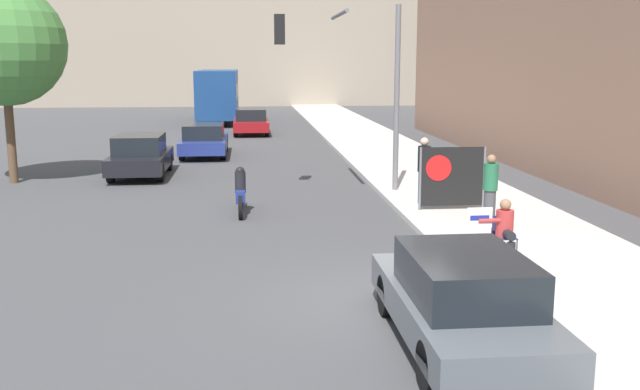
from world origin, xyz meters
TOP-DOWN VIEW (x-y plane):
  - ground_plane at (0.00, 0.00)m, footprint 160.00×160.00m
  - sidewalk_curb at (3.75, 15.00)m, footprint 4.20×90.00m
  - seated_protester at (2.68, 1.86)m, footprint 0.98×0.77m
  - jogger_on_sidewalk at (3.46, 4.98)m, footprint 0.34×0.34m
  - pedestrian_behind at (2.49, 7.54)m, footprint 0.34×0.34m
  - protest_banner at (3.01, 6.65)m, footprint 1.75×0.06m
  - traffic_light_pole at (0.82, 9.70)m, footprint 3.66×3.43m
  - parked_car_curbside at (0.68, -1.98)m, footprint 1.74×4.31m
  - car_on_road_nearest at (-5.92, 13.84)m, footprint 1.83×4.15m
  - car_on_road_midblock at (-4.06, 19.18)m, footprint 1.87×4.59m
  - car_on_road_distant at (-2.05, 28.32)m, footprint 1.88×4.60m
  - city_bus_on_road at (-4.12, 36.84)m, footprint 2.49×10.21m
  - motorcycle_on_road at (-2.43, 7.37)m, footprint 0.28×2.17m
  - street_tree_near_curb at (-9.89, 12.91)m, footprint 3.91×3.91m

SIDE VIEW (x-z plane):
  - ground_plane at x=0.00m, z-range 0.00..0.00m
  - sidewalk_curb at x=3.75m, z-range 0.00..0.13m
  - motorcycle_on_road at x=-2.43m, z-range -0.08..1.15m
  - car_on_road_midblock at x=-4.06m, z-range 0.01..1.37m
  - parked_car_curbside at x=0.68m, z-range 0.00..1.38m
  - car_on_road_distant at x=-2.05m, z-range 0.00..1.41m
  - car_on_road_nearest at x=-5.92m, z-range 0.00..1.45m
  - seated_protester at x=2.68m, z-range 0.17..1.35m
  - jogger_on_sidewalk at x=3.46m, z-range 0.14..1.79m
  - protest_banner at x=3.01m, z-range 0.18..1.81m
  - pedestrian_behind at x=2.49m, z-range 0.15..1.94m
  - city_bus_on_road at x=-4.12m, z-range 0.25..3.63m
  - traffic_light_pole at x=0.82m, z-range 1.13..6.54m
  - street_tree_near_curb at x=-9.89m, z-range 1.24..7.65m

